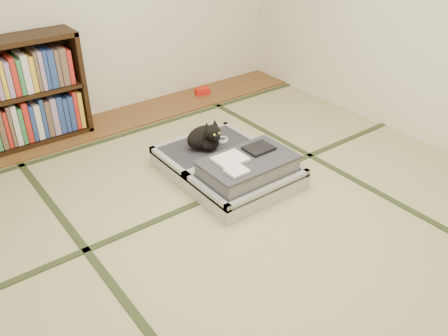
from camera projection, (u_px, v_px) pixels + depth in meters
floor at (249, 223)px, 3.22m from camera, size 4.50×4.50×0.00m
wood_strip at (117, 120)px, 4.58m from camera, size 4.00×0.50×0.02m
red_item at (202, 91)px, 5.11m from camera, size 0.17×0.12×0.07m
room_shell at (257, 0)px, 2.47m from camera, size 4.50×4.50×4.50m
tatami_borders at (207, 190)px, 3.56m from camera, size 4.00×4.50×0.01m
suitcase at (230, 167)px, 3.64m from camera, size 0.78×1.04×0.31m
cat at (206, 137)px, 3.76m from camera, size 0.35×0.35×0.28m
cable_coil at (222, 140)px, 3.92m from camera, size 0.11×0.11×0.03m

